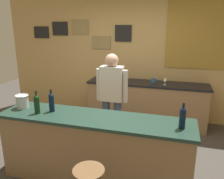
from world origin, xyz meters
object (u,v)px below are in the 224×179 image
Objects in this scene: wine_glass_a at (100,74)px; coffee_mug at (153,80)px; wine_glass_b at (165,79)px; wine_bottle_a at (37,104)px; wine_bottle_b at (51,102)px; bartender at (112,96)px; wine_bottle_c at (183,117)px; ice_bucket at (22,101)px.

wine_glass_a is 1.17m from coffee_mug.
wine_glass_b is 1.24× the size of coffee_mug.
wine_bottle_a reaches higher than coffee_mug.
coffee_mug is (1.13, 2.07, -0.11)m from wine_bottle_b.
wine_glass_a is 1.00× the size of wine_glass_b.
bartender is at bearing 52.40° from wine_bottle_a.
wine_bottle_a is 2.23m from wine_glass_a.
wine_bottle_c is 2.77m from wine_glass_a.
wine_glass_b is at bearing 54.65° from wine_bottle_b.
wine_glass_a is (-0.04, 2.11, -0.05)m from wine_bottle_b.
bartender is at bearing 54.87° from wine_bottle_b.
wine_bottle_b is 1.00× the size of wine_bottle_c.
coffee_mug is (-0.24, 0.13, -0.06)m from wine_glass_b.
coffee_mug is at bearing 66.28° from bartender.
ice_bucket is (-0.32, 0.12, -0.04)m from wine_bottle_a.
ice_bucket is 1.21× the size of wine_glass_b.
bartender is 1.36m from ice_bucket.
wine_glass_a is 1.42m from wine_glass_b.
ice_bucket is (-1.06, -0.84, 0.08)m from bartender.
wine_glass_b reaches higher than coffee_mug.
ice_bucket reaches higher than wine_glass_b.
wine_glass_b is (1.84, 1.93, -0.01)m from ice_bucket.
wine_bottle_a is 1.00× the size of wine_bottle_c.
ice_bucket is 2.61m from coffee_mug.
coffee_mug is at bearing 59.65° from wine_bottle_a.
bartender is 1.23m from wine_bottle_a.
wine_glass_b is at bearing 98.96° from wine_bottle_c.
wine_glass_a is at bearing 128.49° from wine_bottle_c.
coffee_mug is at bearing 61.29° from wine_bottle_b.
wine_bottle_b is 1.97× the size of wine_glass_a.
wine_glass_a is at bearing 178.03° from coffee_mug.
wine_bottle_a and wine_bottle_b have the same top height.
wine_glass_b is (1.52, 2.05, -0.05)m from wine_bottle_a.
wine_bottle_c is (1.09, -0.91, 0.12)m from bartender.
bartender is at bearing -63.33° from wine_glass_a.
wine_glass_a is at bearing 87.15° from wine_bottle_a.
wine_bottle_a reaches higher than ice_bucket.
wine_glass_b is at bearing 53.49° from wine_bottle_a.
wine_bottle_b is 2.11m from wine_glass_a.
wine_bottle_c is (1.84, 0.06, 0.00)m from wine_bottle_a.
bartender is at bearing -125.51° from wine_glass_b.
bartender reaches higher than wine_glass_b.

